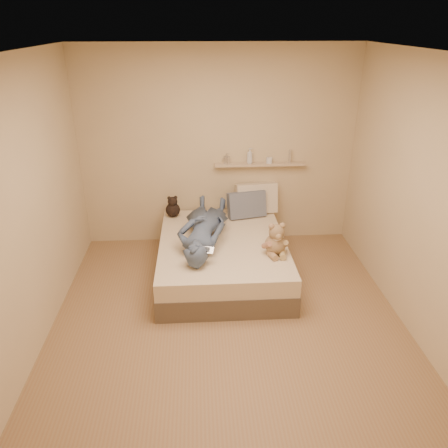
{
  "coord_description": "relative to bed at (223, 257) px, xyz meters",
  "views": [
    {
      "loc": [
        -0.27,
        -3.67,
        2.83
      ],
      "look_at": [
        0.0,
        0.65,
        0.8
      ],
      "focal_mm": 35.0,
      "sensor_mm": 36.0,
      "label": 1
    }
  ],
  "objects": [
    {
      "name": "dark_plush",
      "position": [
        -0.62,
        0.75,
        0.35
      ],
      "size": [
        0.19,
        0.19,
        0.29
      ],
      "color": "black",
      "rests_on": "bed"
    },
    {
      "name": "teddy_bear",
      "position": [
        0.57,
        -0.36,
        0.39
      ],
      "size": [
        0.32,
        0.31,
        0.39
      ],
      "color": "#947351",
      "rests_on": "bed"
    },
    {
      "name": "wall_shelf",
      "position": [
        0.55,
        0.91,
        0.88
      ],
      "size": [
        1.2,
        0.12,
        0.03
      ],
      "primitive_type": "cube",
      "color": "tan",
      "rests_on": "wall_back"
    },
    {
      "name": "person",
      "position": [
        -0.22,
        0.03,
        0.4
      ],
      "size": [
        0.77,
        1.54,
        0.35
      ],
      "primitive_type": "imported",
      "rotation": [
        0.0,
        0.0,
        2.97
      ],
      "color": "#414E67",
      "rests_on": "bed"
    },
    {
      "name": "room",
      "position": [
        0.0,
        -0.93,
        1.08
      ],
      "size": [
        3.8,
        3.8,
        3.8
      ],
      "color": "olive",
      "rests_on": "ground"
    },
    {
      "name": "bed",
      "position": [
        0.0,
        0.0,
        0.0
      ],
      "size": [
        1.5,
        1.9,
        0.45
      ],
      "color": "brown",
      "rests_on": "floor"
    },
    {
      "name": "pillow_cream",
      "position": [
        0.51,
        0.83,
        0.43
      ],
      "size": [
        0.58,
        0.3,
        0.42
      ],
      "primitive_type": "cube",
      "rotation": [
        -0.19,
        0.0,
        0.13
      ],
      "color": "beige",
      "rests_on": "bed"
    },
    {
      "name": "pillow_grey",
      "position": [
        0.36,
        0.69,
        0.4
      ],
      "size": [
        0.53,
        0.32,
        0.36
      ],
      "primitive_type": "cube",
      "rotation": [
        -0.22,
        0.0,
        0.22
      ],
      "color": "slate",
      "rests_on": "bed"
    },
    {
      "name": "game_console",
      "position": [
        -0.21,
        -0.51,
        0.39
      ],
      "size": [
        0.2,
        0.12,
        0.06
      ],
      "color": "silver",
      "rests_on": "bed"
    },
    {
      "name": "shelf_bottles",
      "position": [
        0.44,
        0.91,
        0.97
      ],
      "size": [
        0.9,
        0.1,
        0.2
      ],
      "color": "silver",
      "rests_on": "wall_shelf"
    }
  ]
}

